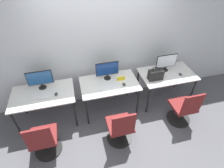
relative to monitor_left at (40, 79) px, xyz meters
The scene contains 19 objects.
ground_plane 1.70m from the monitor_left, 23.12° to the right, with size 20.00×20.00×0.00m, color #4C4C51.
wall_back 1.40m from the monitor_left, 12.90° to the left, with size 12.00×0.05×2.80m.
desk_left 0.35m from the monitor_left, 90.00° to the right, with size 1.16×0.72×0.74m.
monitor_left is the anchor object (origin of this frame).
keyboard_left 0.34m from the monitor_left, 90.00° to the right, with size 0.37×0.14×0.02m.
mouse_left 0.42m from the monitor_left, 47.34° to the right, with size 0.06×0.09×0.03m.
office_chair_left 1.13m from the monitor_left, 91.74° to the right, with size 0.48×0.48×0.88m.
desk_center 1.34m from the monitor_left, ahead, with size 1.16×0.72×0.74m.
monitor_center 1.29m from the monitor_left, ahead, with size 0.47×0.15×0.39m.
keyboard_center 1.35m from the monitor_left, 14.63° to the right, with size 0.37×0.14×0.02m.
mouse_center 1.61m from the monitor_left, 11.54° to the right, with size 0.06×0.09×0.03m.
office_chair_center 1.76m from the monitor_left, 39.04° to the right, with size 0.48×0.48×0.88m.
desk_right 2.61m from the monitor_left, ahead, with size 1.16×0.72×0.74m.
monitor_right 2.59m from the monitor_left, ahead, with size 0.47×0.15×0.39m.
keyboard_right 2.61m from the monitor_left, ahead, with size 0.37×0.14×0.02m.
mouse_right 2.85m from the monitor_left, ahead, with size 0.06×0.09×0.03m.
office_chair_right 2.85m from the monitor_left, 19.26° to the right, with size 0.48×0.48×0.88m.
handbag 2.26m from the monitor_left, ahead, with size 0.30×0.18×0.25m.
placard_center 1.57m from the monitor_left, ahead, with size 0.16×0.03×0.08m.
Camera 1 is at (-0.63, -2.28, 2.97)m, focal length 28.00 mm.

